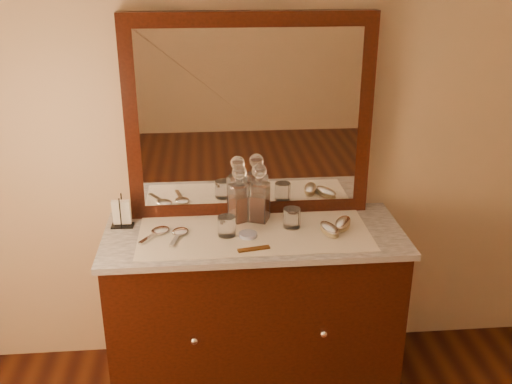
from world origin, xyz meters
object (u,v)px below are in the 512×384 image
(pin_dish, at_px, (248,235))
(brush_near, at_px, (329,230))
(mirror_frame, at_px, (250,118))
(hand_mirror_outer, at_px, (158,232))
(comb, at_px, (254,249))
(hand_mirror_inner, at_px, (179,233))
(napkin_rack, at_px, (122,214))
(dresser_cabinet, at_px, (254,310))
(decanter_left, at_px, (240,199))
(decanter_right, at_px, (259,199))
(brush_far, at_px, (343,224))

(pin_dish, relative_size, brush_near, 0.54)
(mirror_frame, distance_m, hand_mirror_outer, 0.71)
(comb, distance_m, hand_mirror_inner, 0.39)
(mirror_frame, bearing_deg, napkin_rack, -169.41)
(napkin_rack, distance_m, hand_mirror_inner, 0.31)
(dresser_cabinet, bearing_deg, napkin_rack, 168.83)
(dresser_cabinet, distance_m, decanter_left, 0.58)
(mirror_frame, xyz_separation_m, napkin_rack, (-0.64, -0.12, -0.44))
(napkin_rack, distance_m, decanter_right, 0.68)
(napkin_rack, relative_size, hand_mirror_outer, 0.81)
(mirror_frame, relative_size, decanter_left, 4.12)
(decanter_left, xyz_separation_m, brush_near, (0.41, -0.19, -0.09))
(dresser_cabinet, xyz_separation_m, decanter_right, (0.04, 0.13, 0.56))
(napkin_rack, xyz_separation_m, decanter_right, (0.67, 0.01, 0.05))
(comb, bearing_deg, decanter_right, 69.36)
(mirror_frame, xyz_separation_m, comb, (-0.02, -0.43, -0.49))
(decanter_right, bearing_deg, decanter_left, 176.32)
(pin_dish, distance_m, hand_mirror_inner, 0.33)
(napkin_rack, bearing_deg, brush_near, -10.25)
(pin_dish, bearing_deg, decanter_right, 68.68)
(dresser_cabinet, bearing_deg, mirror_frame, 90.00)
(decanter_right, height_order, hand_mirror_outer, decanter_right)
(mirror_frame, distance_m, brush_far, 0.69)
(mirror_frame, bearing_deg, decanter_right, -72.61)
(decanter_right, bearing_deg, brush_near, -30.04)
(comb, bearing_deg, napkin_rack, 142.43)
(pin_dish, height_order, brush_near, brush_near)
(mirror_frame, bearing_deg, brush_far, -29.27)
(brush_near, distance_m, brush_far, 0.10)
(decanter_right, bearing_deg, comb, -99.63)
(napkin_rack, xyz_separation_m, decanter_left, (0.58, 0.01, 0.05))
(pin_dish, bearing_deg, napkin_rack, 164.09)
(brush_near, relative_size, hand_mirror_outer, 0.82)
(dresser_cabinet, bearing_deg, pin_dish, -125.86)
(comb, xyz_separation_m, brush_near, (0.37, 0.13, 0.02))
(mirror_frame, height_order, pin_dish, mirror_frame)
(napkin_rack, height_order, decanter_left, decanter_left)
(brush_near, distance_m, hand_mirror_inner, 0.71)
(comb, xyz_separation_m, decanter_left, (-0.04, 0.32, 0.11))
(mirror_frame, relative_size, comb, 8.10)
(dresser_cabinet, xyz_separation_m, decanter_left, (-0.06, 0.14, 0.56))
(hand_mirror_outer, distance_m, hand_mirror_inner, 0.10)
(mirror_frame, xyz_separation_m, hand_mirror_inner, (-0.36, -0.25, -0.49))
(dresser_cabinet, distance_m, decanter_right, 0.58)
(pin_dish, distance_m, decanter_right, 0.22)
(pin_dish, height_order, napkin_rack, napkin_rack)
(brush_far, xyz_separation_m, hand_mirror_outer, (-0.89, 0.02, -0.01))
(dresser_cabinet, height_order, pin_dish, pin_dish)
(decanter_left, distance_m, hand_mirror_outer, 0.43)
(dresser_cabinet, distance_m, comb, 0.48)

